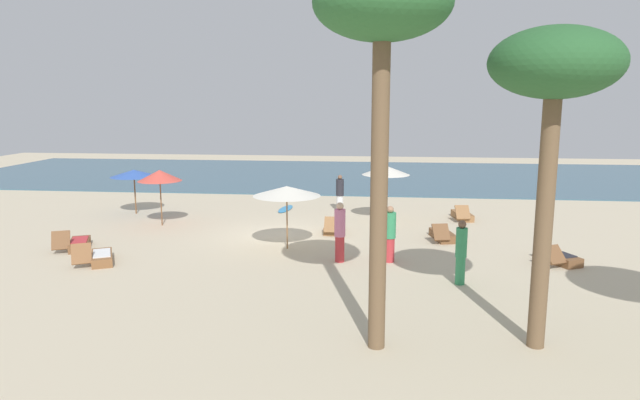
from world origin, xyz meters
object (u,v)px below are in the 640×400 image
umbrella_1 (160,176)px  umbrella_3 (134,173)px  umbrella_2 (287,191)px  palm_0 (382,17)px  palm_1 (555,74)px  umbrella_0 (386,170)px  person_2 (340,193)px  lounger_0 (442,235)px  lounger_1 (78,244)px  lounger_3 (333,228)px  lounger_4 (462,215)px  person_1 (340,232)px  person_3 (461,252)px  surfboard (286,209)px  lounger_5 (558,257)px  person_0 (390,234)px  lounger_2 (100,257)px

umbrella_1 → umbrella_3: size_ratio=1.11×
umbrella_2 → palm_0: size_ratio=0.30×
palm_1 → umbrella_0: bearing=104.3°
palm_0 → person_2: bearing=97.2°
umbrella_0 → umbrella_3: 11.03m
lounger_0 → lounger_1: size_ratio=1.01×
lounger_3 → lounger_4: (5.26, 2.90, -0.00)m
umbrella_2 → lounger_1: umbrella_2 is taller
umbrella_2 → lounger_0: (5.40, 1.83, -1.82)m
umbrella_1 → palm_0: 14.35m
palm_0 → umbrella_0: bearing=88.8°
lounger_4 → person_2: bearing=167.4°
umbrella_0 → person_1: size_ratio=1.23×
lounger_0 → person_3: size_ratio=0.98×
umbrella_0 → lounger_4: umbrella_0 is taller
lounger_1 → lounger_4: size_ratio=1.00×
person_2 → umbrella_3: bearing=-170.4°
lounger_4 → palm_0: palm_0 is taller
person_3 → surfboard: person_3 is taller
lounger_5 → palm_1: (-2.30, -6.28, 5.33)m
umbrella_0 → person_0: umbrella_0 is taller
umbrella_0 → person_1: umbrella_0 is taller
umbrella_3 → person_2: umbrella_3 is taller
umbrella_2 → person_1: (1.89, -1.36, -1.03)m
umbrella_1 → umbrella_3: bearing=133.7°
lounger_2 → lounger_1: bearing=136.2°
umbrella_2 → lounger_1: (-7.10, -0.78, -1.82)m
umbrella_0 → person_1: bearing=-103.3°
umbrella_3 → lounger_5: umbrella_3 is taller
palm_0 → palm_1: bearing=6.6°
lounger_5 → palm_0: size_ratio=0.24×
lounger_1 → lounger_2: (1.56, -1.50, 0.00)m
person_1 → lounger_4: bearing=55.5°
umbrella_1 → palm_1: palm_1 is taller
lounger_4 → person_3: bearing=-98.3°
person_1 → surfboard: size_ratio=1.00×
lounger_4 → lounger_5: lounger_4 is taller
lounger_3 → person_1: size_ratio=0.89×
person_1 → person_3: person_1 is taller
person_0 → person_2: 8.17m
umbrella_0 → lounger_0: umbrella_0 is taller
person_1 → palm_1: bearing=-51.8°
umbrella_1 → lounger_0: bearing=-6.2°
umbrella_0 → lounger_0: size_ratio=1.32×
umbrella_3 → person_0: (11.11, -6.37, -0.92)m
lounger_0 → palm_1: bearing=-83.8°
person_1 → palm_0: bearing=-78.8°
lounger_4 → lounger_5: 6.59m
lounger_5 → surfboard: bearing=142.5°
lounger_3 → person_3: (4.00, -5.78, 0.75)m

